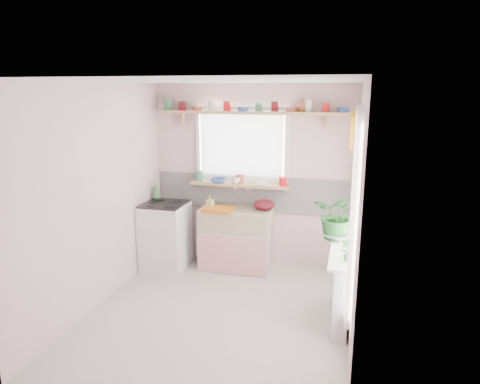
# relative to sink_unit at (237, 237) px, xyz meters

# --- Properties ---
(room) EXTENTS (3.20, 3.20, 3.20)m
(room) POSITION_rel_sink_unit_xyz_m (0.81, -0.43, 0.94)
(room) COLOR beige
(room) RESTS_ON ground
(sink_unit) EXTENTS (0.95, 0.65, 1.11)m
(sink_unit) POSITION_rel_sink_unit_xyz_m (0.00, 0.00, 0.00)
(sink_unit) COLOR white
(sink_unit) RESTS_ON ground
(cooker) EXTENTS (0.58, 0.58, 0.93)m
(cooker) POSITION_rel_sink_unit_xyz_m (-0.95, -0.24, 0.03)
(cooker) COLOR white
(cooker) RESTS_ON ground
(radiator_ledge) EXTENTS (0.22, 0.95, 0.78)m
(radiator_ledge) POSITION_rel_sink_unit_xyz_m (1.45, -1.09, -0.03)
(radiator_ledge) COLOR white
(radiator_ledge) RESTS_ON ground
(windowsill) EXTENTS (1.40, 0.22, 0.04)m
(windowsill) POSITION_rel_sink_unit_xyz_m (-0.00, 0.19, 0.71)
(windowsill) COLOR tan
(windowsill) RESTS_ON room
(pine_shelf) EXTENTS (2.52, 0.24, 0.04)m
(pine_shelf) POSITION_rel_sink_unit_xyz_m (0.15, 0.18, 1.69)
(pine_shelf) COLOR tan
(pine_shelf) RESTS_ON room
(shelf_crockery) EXTENTS (2.47, 0.11, 0.12)m
(shelf_crockery) POSITION_rel_sink_unit_xyz_m (0.11, 0.18, 1.76)
(shelf_crockery) COLOR #3F7F4C
(shelf_crockery) RESTS_ON pine_shelf
(sill_crockery) EXTENTS (1.35, 0.11, 0.12)m
(sill_crockery) POSITION_rel_sink_unit_xyz_m (-0.00, 0.19, 0.78)
(sill_crockery) COLOR #3F7F4C
(sill_crockery) RESTS_ON windowsill
(dish_tray) EXTENTS (0.40, 0.31, 0.04)m
(dish_tray) POSITION_rel_sink_unit_xyz_m (-0.21, -0.17, 0.44)
(dish_tray) COLOR #D06712
(dish_tray) RESTS_ON sink_unit
(colander) EXTENTS (0.38, 0.38, 0.13)m
(colander) POSITION_rel_sink_unit_xyz_m (0.37, 0.04, 0.48)
(colander) COLOR #560E18
(colander) RESTS_ON sink_unit
(jade_plant) EXTENTS (0.63, 0.59, 0.56)m
(jade_plant) POSITION_rel_sink_unit_xyz_m (1.36, -0.69, 0.62)
(jade_plant) COLOR #255B24
(jade_plant) RESTS_ON radiator_ledge
(fruit_bowl) EXTENTS (0.36, 0.36, 0.07)m
(fruit_bowl) POSITION_rel_sink_unit_xyz_m (1.36, -0.69, 0.38)
(fruit_bowl) COLOR silver
(fruit_bowl) RESTS_ON radiator_ledge
(herb_pot) EXTENTS (0.13, 0.10, 0.24)m
(herb_pot) POSITION_rel_sink_unit_xyz_m (1.48, -1.32, 0.46)
(herb_pot) COLOR #39712D
(herb_pot) RESTS_ON radiator_ledge
(soap_bottle_sink) EXTENTS (0.10, 0.10, 0.19)m
(soap_bottle_sink) POSITION_rel_sink_unit_xyz_m (-0.34, -0.12, 0.51)
(soap_bottle_sink) COLOR #D4C45E
(soap_bottle_sink) RESTS_ON sink_unit
(sill_cup) EXTENTS (0.15, 0.15, 0.09)m
(sill_cup) POSITION_rel_sink_unit_xyz_m (-0.05, 0.13, 0.78)
(sill_cup) COLOR silver
(sill_cup) RESTS_ON windowsill
(sill_bowl) EXTENTS (0.25, 0.25, 0.07)m
(sill_bowl) POSITION_rel_sink_unit_xyz_m (-0.30, 0.13, 0.76)
(sill_bowl) COLOR #3562AE
(sill_bowl) RESTS_ON windowsill
(shelf_vase) EXTENTS (0.19, 0.19, 0.17)m
(shelf_vase) POSITION_rel_sink_unit_xyz_m (0.81, 0.24, 1.79)
(shelf_vase) COLOR #AB6134
(shelf_vase) RESTS_ON pine_shelf
(cooker_bottle) EXTENTS (0.11, 0.11, 0.24)m
(cooker_bottle) POSITION_rel_sink_unit_xyz_m (-1.17, -0.02, 0.60)
(cooker_bottle) COLOR #448946
(cooker_bottle) RESTS_ON cooker
(fruit) EXTENTS (0.20, 0.14, 0.10)m
(fruit) POSITION_rel_sink_unit_xyz_m (1.37, -0.69, 0.44)
(fruit) COLOR orange
(fruit) RESTS_ON fruit_bowl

